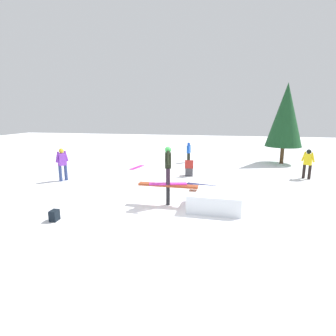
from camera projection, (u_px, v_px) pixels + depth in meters
The scene contains 12 objects.
ground_plane at pixel (168, 205), 9.64m from camera, with size 60.00×60.00×0.00m, color white.
rail_feature at pixel (168, 188), 9.50m from camera, with size 2.19×0.34×0.79m.
snow_kicker_ramp at pixel (214, 200), 9.20m from camera, with size 1.80×1.50×0.62m, color white.
main_rider_on_rail at pixel (168, 166), 9.33m from camera, with size 1.39×0.75×1.37m.
bystander_purple at pixel (62, 163), 12.87m from camera, with size 0.41×0.62×1.62m.
bystander_yellow at pixel (308, 162), 13.25m from camera, with size 0.59×0.45×1.52m.
bystander_blue at pixel (189, 151), 17.63m from camera, with size 0.25×0.58×1.36m.
loose_snowboard_magenta at pixel (137, 167), 16.14m from camera, with size 1.37×0.28×0.02m, color #C1209E.
loose_snowboard_navy at pixel (202, 185), 12.22m from camera, with size 1.48×0.28×0.02m, color navy.
folding_chair at pixel (189, 168), 13.95m from camera, with size 0.48×0.48×0.88m.
backpack_on_snow at pixel (54, 215), 8.20m from camera, with size 0.30×0.22×0.34m, color black.
pine_tree_near at pixel (286, 115), 16.80m from camera, with size 2.28×2.28×5.18m.
Camera 1 is at (-1.80, 8.97, 3.33)m, focal length 28.00 mm.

